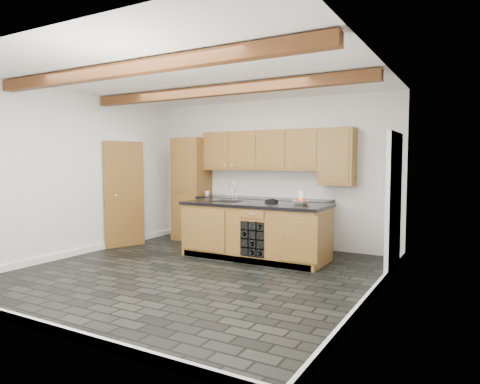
% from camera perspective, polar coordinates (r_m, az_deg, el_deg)
% --- Properties ---
extents(ground, '(5.00, 5.00, 0.00)m').
position_cam_1_polar(ground, '(6.36, -5.91, -10.66)').
color(ground, black).
rests_on(ground, ground).
extents(room_shell, '(5.01, 5.00, 5.00)m').
position_cam_1_polar(room_shell, '(6.63, -3.95, 3.30)').
color(room_shell, white).
rests_on(room_shell, ground).
extents(back_cabinetry, '(3.65, 0.62, 2.20)m').
position_cam_1_polar(back_cabinetry, '(8.27, 0.90, -0.35)').
color(back_cabinetry, olive).
rests_on(back_cabinetry, ground).
extents(island, '(2.48, 0.96, 0.93)m').
position_cam_1_polar(island, '(7.18, 2.05, -5.15)').
color(island, olive).
rests_on(island, ground).
extents(faucet, '(0.45, 0.40, 0.34)m').
position_cam_1_polar(faucet, '(7.43, -1.58, -0.96)').
color(faucet, black).
rests_on(faucet, island).
extents(kitchen_scale, '(0.21, 0.14, 0.06)m').
position_cam_1_polar(kitchen_scale, '(7.18, 4.22, -1.18)').
color(kitchen_scale, black).
rests_on(kitchen_scale, island).
extents(fruit_bowl, '(0.32, 0.32, 0.06)m').
position_cam_1_polar(fruit_bowl, '(6.93, 8.15, -1.37)').
color(fruit_bowl, beige).
rests_on(fruit_bowl, island).
extents(fruit_cluster, '(0.16, 0.17, 0.07)m').
position_cam_1_polar(fruit_cluster, '(6.93, 8.15, -1.08)').
color(fruit_cluster, red).
rests_on(fruit_cluster, fruit_bowl).
extents(paper_towel, '(0.11, 0.11, 0.21)m').
position_cam_1_polar(paper_towel, '(6.96, 8.24, -0.74)').
color(paper_towel, white).
rests_on(paper_towel, island).
extents(mug, '(0.13, 0.13, 0.09)m').
position_cam_1_polar(mug, '(8.68, -4.41, -0.17)').
color(mug, white).
rests_on(mug, back_cabinetry).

